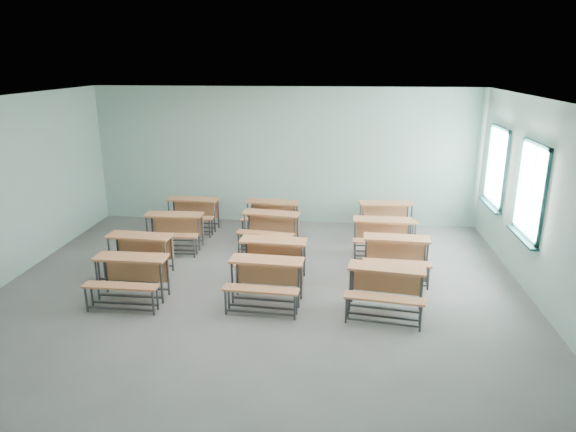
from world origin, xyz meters
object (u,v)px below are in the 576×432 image
Objects in this scene: desk_unit_r3c0 at (192,210)px; desk_unit_r3c2 at (387,214)px; desk_unit_r1c0 at (138,249)px; desk_unit_r2c0 at (173,226)px; desk_unit_r2c2 at (383,232)px; desk_unit_r3c1 at (271,213)px; desk_unit_r0c0 at (130,272)px; desk_unit_r0c2 at (386,284)px; desk_unit_r1c1 at (272,254)px; desk_unit_r0c1 at (266,276)px; desk_unit_r1c2 at (396,252)px; desk_unit_r2c1 at (270,225)px.

desk_unit_r3c0 is 0.96× the size of desk_unit_r3c2.
desk_unit_r1c0 and desk_unit_r2c0 have the same top height.
desk_unit_r2c2 is 2.63m from desk_unit_r3c1.
desk_unit_r0c0 is 0.96× the size of desk_unit_r1c0.
desk_unit_r1c1 is at bearing 158.73° from desk_unit_r0c2.
desk_unit_r3c0 is 0.96× the size of desk_unit_r3c1.
desk_unit_r0c2 is 3.75m from desk_unit_r3c2.
desk_unit_r3c2 is (2.20, 3.62, 0.00)m from desk_unit_r0c1.
desk_unit_r1c0 is at bearing -157.47° from desk_unit_r3c2.
desk_unit_r2c2 and desk_unit_r3c2 have the same top height.
desk_unit_r1c1 is 1.03× the size of desk_unit_r2c2.
desk_unit_r3c2 is at bearing 92.81° from desk_unit_r1c2.
desk_unit_r1c0 is 2.60m from desk_unit_r3c0.
desk_unit_r2c0 is 4.27m from desk_unit_r2c2.
desk_unit_r2c0 is 2.22m from desk_unit_r3c1.
desk_unit_r2c1 is (-0.27, 1.65, 0.00)m from desk_unit_r1c1.
desk_unit_r3c2 is (0.32, 3.74, 0.00)m from desk_unit_r0c2.
desk_unit_r0c2 is 5.47m from desk_unit_r3c0.
desk_unit_r3c0 is at bearing 165.15° from desk_unit_r2c2.
desk_unit_r0c1 is 1.03× the size of desk_unit_r2c2.
desk_unit_r1c1 and desk_unit_r3c1 have the same top height.
desk_unit_r0c1 is at bearing -146.07° from desk_unit_r1c2.
desk_unit_r3c0 is at bearing 90.31° from desk_unit_r0c0.
desk_unit_r1c1 is 1.00× the size of desk_unit_r1c2.
desk_unit_r3c2 is at bearing 82.38° from desk_unit_r2c2.
desk_unit_r2c2 is at bearing 38.33° from desk_unit_r1c1.
desk_unit_r1c0 and desk_unit_r3c0 have the same top height.
desk_unit_r1c2 is 2.33m from desk_unit_r3c2.
desk_unit_r3c0 is at bearing 133.70° from desk_unit_r1c1.
desk_unit_r1c1 is 1.01× the size of desk_unit_r3c0.
desk_unit_r0c1 is 1.01× the size of desk_unit_r3c0.
desk_unit_r1c1 is 0.96× the size of desk_unit_r3c2.
desk_unit_r3c1 is (-2.38, 1.11, 0.00)m from desk_unit_r2c2.
desk_unit_r0c2 is at bearing -51.59° from desk_unit_r3c1.
desk_unit_r2c0 is at bearing 138.02° from desk_unit_r0c1.
desk_unit_r0c1 and desk_unit_r3c2 have the same top height.
desk_unit_r3c1 and desk_unit_r3c2 have the same top height.
desk_unit_r3c0 is at bearing 125.56° from desk_unit_r0c1.
desk_unit_r2c1 is 1.01× the size of desk_unit_r3c1.
desk_unit_r2c2 is 4.38m from desk_unit_r3c0.
desk_unit_r3c2 is (2.21, 2.68, 0.00)m from desk_unit_r1c1.
desk_unit_r2c1 is at bearing -164.91° from desk_unit_r3c2.
desk_unit_r1c2 is (4.65, 0.35, 0.00)m from desk_unit_r1c0.
desk_unit_r1c0 is 1.02× the size of desk_unit_r2c0.
desk_unit_r2c1 is at bearing 155.35° from desk_unit_r1c2.
desk_unit_r0c0 is 0.93× the size of desk_unit_r2c1.
desk_unit_r1c1 and desk_unit_r2c2 have the same top height.
desk_unit_r0c1 and desk_unit_r3c1 have the same top height.
desk_unit_r3c0 is at bearing 156.28° from desk_unit_r1c2.
desk_unit_r2c0 is 4.64m from desk_unit_r3c2.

